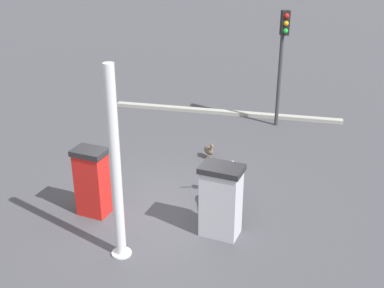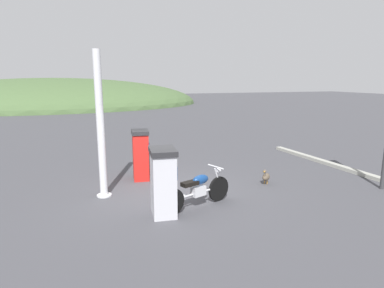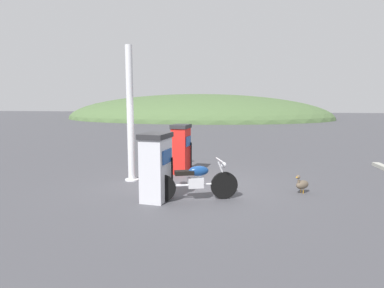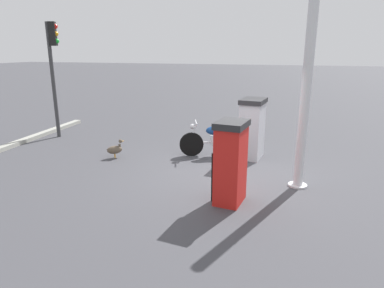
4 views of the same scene
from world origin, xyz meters
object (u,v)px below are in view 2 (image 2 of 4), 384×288
motorcycle_near_pump (198,189)px  wandering_duck (266,177)px  fuel_pump_near (163,181)px  fuel_pump_far (141,155)px  canopy_support_pole (101,128)px

motorcycle_near_pump → wandering_duck: motorcycle_near_pump is taller
fuel_pump_near → fuel_pump_far: size_ratio=1.01×
fuel_pump_far → motorcycle_near_pump: bearing=-72.2°
motorcycle_near_pump → canopy_support_pole: bearing=143.2°
fuel_pump_near → motorcycle_near_pump: fuel_pump_near is taller
fuel_pump_near → canopy_support_pole: (-1.25, 1.72, 1.06)m
wandering_duck → canopy_support_pole: bearing=173.1°
fuel_pump_far → canopy_support_pole: bearing=-136.1°
canopy_support_pole → fuel_pump_near: bearing=-54.1°
fuel_pump_far → wandering_duck: 3.96m
fuel_pump_far → canopy_support_pole: size_ratio=0.41×
wandering_duck → canopy_support_pole: canopy_support_pole is taller
wandering_duck → canopy_support_pole: (-4.75, 0.57, 1.64)m
fuel_pump_far → wandering_duck: fuel_pump_far is taller
fuel_pump_near → wandering_duck: fuel_pump_near is taller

